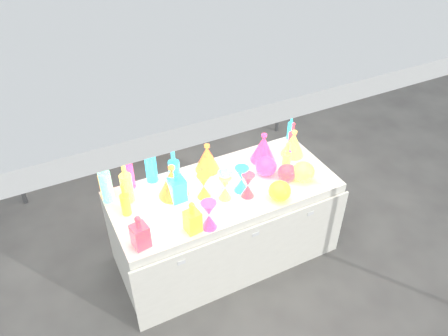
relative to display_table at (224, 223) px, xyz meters
name	(u,v)px	position (x,y,z in m)	size (l,w,h in m)	color
ground	(224,252)	(0.00, 0.01, -0.37)	(80.00, 80.00, 0.00)	slate
display_table	(224,223)	(0.00, 0.00, 0.00)	(1.84, 0.83, 0.75)	white
cardboard_box_closed	(136,131)	(-0.16, 2.01, -0.19)	(0.52, 0.38, 0.38)	#996C45
cardboard_box_flat	(146,112)	(0.17, 2.65, -0.35)	(0.61, 0.44, 0.05)	#996C45
bottle_0	(104,180)	(-0.85, 0.32, 0.54)	(0.09, 0.09, 0.34)	red
bottle_1	(150,161)	(-0.47, 0.36, 0.57)	(0.09, 0.09, 0.39)	#1F901A
bottle_3	(128,170)	(-0.66, 0.36, 0.55)	(0.09, 0.09, 0.34)	#1E42B1
bottle_4	(126,181)	(-0.71, 0.21, 0.57)	(0.09, 0.09, 0.38)	#137C75
bottle_5	(105,179)	(-0.85, 0.28, 0.58)	(0.09, 0.09, 0.42)	#C7276B
bottle_6	(125,199)	(-0.77, 0.07, 0.51)	(0.07, 0.07, 0.27)	red
bottle_7	(174,167)	(-0.33, 0.21, 0.56)	(0.09, 0.09, 0.37)	#1F901A
decanter_0	(192,217)	(-0.40, -0.30, 0.50)	(0.10, 0.10, 0.26)	red
decanter_1	(140,231)	(-0.77, -0.27, 0.51)	(0.11, 0.11, 0.27)	#E35917
decanter_2	(177,185)	(-0.37, 0.05, 0.52)	(0.12, 0.12, 0.28)	#1F901A
hourglass_0	(248,185)	(0.12, -0.15, 0.48)	(0.10, 0.10, 0.20)	#E35917
hourglass_1	(209,215)	(-0.29, -0.33, 0.49)	(0.11, 0.11, 0.23)	#1E42B1
hourglass_2	(225,188)	(-0.04, -0.10, 0.48)	(0.10, 0.10, 0.20)	#137C75
hourglass_3	(225,184)	(-0.03, -0.07, 0.49)	(0.11, 0.11, 0.22)	#C7276B
hourglass_4	(204,186)	(-0.18, -0.01, 0.48)	(0.10, 0.10, 0.21)	red
hourglass_5	(242,179)	(0.11, -0.08, 0.49)	(0.11, 0.11, 0.22)	#1F901A
globe_0	(280,192)	(0.32, -0.30, 0.45)	(0.17, 0.17, 0.14)	red
globe_1	(303,173)	(0.61, -0.18, 0.45)	(0.18, 0.18, 0.15)	#137C75
globe_2	(287,173)	(0.50, -0.12, 0.44)	(0.16, 0.16, 0.12)	#E35917
globe_3	(266,167)	(0.39, 0.02, 0.45)	(0.18, 0.18, 0.14)	#1E42B1
lampshade_0	(173,181)	(-0.38, 0.11, 0.51)	(0.23, 0.23, 0.27)	yellow
lampshade_1	(207,157)	(-0.01, 0.29, 0.50)	(0.21, 0.21, 0.25)	yellow
lampshade_2	(263,147)	(0.47, 0.20, 0.50)	(0.22, 0.22, 0.26)	#1E42B1
lampshade_3	(293,143)	(0.74, 0.15, 0.50)	(0.20, 0.20, 0.24)	#137C75
bottle_8	(291,127)	(0.86, 0.37, 0.51)	(0.06, 0.06, 0.26)	#1F901A
bottle_9	(292,137)	(0.76, 0.20, 0.52)	(0.06, 0.06, 0.29)	#E35917
bottle_10	(288,155)	(0.60, 0.02, 0.50)	(0.06, 0.06, 0.25)	#1E42B1
bottle_11	(287,158)	(0.53, -0.05, 0.53)	(0.07, 0.07, 0.31)	#137C75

